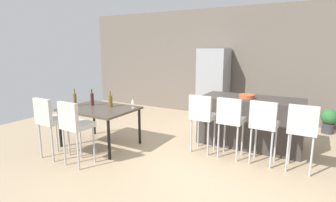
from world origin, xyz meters
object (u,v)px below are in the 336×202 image
(bar_chair_left, at_px, (202,114))
(fruit_bowl, at_px, (247,96))
(dining_chair_near, at_px, (49,118))
(wine_glass_middle, at_px, (133,101))
(dining_table, at_px, (100,111))
(refrigerator, at_px, (213,84))
(bar_chair_right, at_px, (264,122))
(dining_chair_far, at_px, (74,123))
(bar_chair_far, at_px, (302,127))
(wine_bottle_near, at_px, (75,99))
(potted_plant, at_px, (329,120))
(kitchen_island, at_px, (250,121))
(bar_chair_middle, at_px, (230,118))
(wine_bottle_far, at_px, (92,99))
(wine_bottle_left, at_px, (110,101))

(bar_chair_left, xyz_separation_m, fruit_bowl, (0.59, 0.75, 0.26))
(dining_chair_near, height_order, wine_glass_middle, dining_chair_near)
(dining_table, xyz_separation_m, refrigerator, (1.18, 3.00, 0.24))
(bar_chair_right, height_order, dining_chair_far, same)
(fruit_bowl, bearing_deg, dining_chair_near, -140.36)
(bar_chair_far, relative_size, refrigerator, 0.57)
(bar_chair_right, relative_size, dining_table, 0.79)
(wine_bottle_near, height_order, wine_glass_middle, wine_bottle_near)
(dining_chair_near, distance_m, potted_plant, 5.68)
(kitchen_island, bearing_deg, wine_bottle_near, -152.88)
(bar_chair_left, relative_size, bar_chair_far, 1.00)
(wine_bottle_near, bearing_deg, dining_chair_near, -72.67)
(kitchen_island, distance_m, potted_plant, 2.06)
(dining_chair_near, bearing_deg, wine_glass_middle, 53.72)
(bar_chair_right, bearing_deg, bar_chair_left, -180.00)
(bar_chair_middle, relative_size, wine_glass_middle, 6.03)
(bar_chair_far, relative_size, fruit_bowl, 3.66)
(dining_chair_far, bearing_deg, fruit_bowl, 46.70)
(dining_chair_far, bearing_deg, bar_chair_left, 44.33)
(wine_bottle_far, relative_size, wine_glass_middle, 1.86)
(dining_chair_far, height_order, wine_bottle_near, wine_bottle_near)
(bar_chair_left, relative_size, wine_glass_middle, 6.03)
(dining_chair_near, xyz_separation_m, refrigerator, (1.47, 3.86, 0.22))
(bar_chair_far, distance_m, dining_table, 3.47)
(kitchen_island, relative_size, wine_bottle_left, 6.13)
(kitchen_island, height_order, wine_bottle_left, wine_bottle_left)
(potted_plant, bearing_deg, wine_glass_middle, -140.82)
(bar_chair_right, distance_m, potted_plant, 2.59)
(kitchen_island, xyz_separation_m, wine_bottle_near, (-3.03, -1.55, 0.41))
(dining_chair_near, distance_m, fruit_bowl, 3.53)
(dining_chair_far, distance_m, wine_bottle_near, 1.14)
(dining_table, height_order, dining_chair_near, dining_chair_near)
(dining_chair_far, xyz_separation_m, wine_bottle_far, (-0.58, 0.97, 0.17))
(bar_chair_middle, distance_m, bar_chair_right, 0.53)
(wine_bottle_left, bearing_deg, kitchen_island, 28.26)
(bar_chair_left, height_order, potted_plant, bar_chair_left)
(bar_chair_far, height_order, fruit_bowl, bar_chair_far)
(kitchen_island, xyz_separation_m, dining_table, (-2.49, -1.46, 0.22))
(bar_chair_middle, bearing_deg, dining_chair_near, -150.41)
(kitchen_island, height_order, wine_bottle_far, wine_bottle_far)
(refrigerator, bearing_deg, wine_bottle_far, -116.73)
(bar_chair_middle, distance_m, dining_table, 2.41)
(wine_bottle_near, bearing_deg, wine_bottle_left, 22.82)
(potted_plant, bearing_deg, dining_chair_far, -132.73)
(bar_chair_right, xyz_separation_m, refrigerator, (-1.69, 2.37, 0.22))
(bar_chair_left, relative_size, wine_bottle_near, 3.10)
(wine_bottle_near, distance_m, wine_glass_middle, 1.16)
(kitchen_island, distance_m, bar_chair_right, 0.93)
(dining_chair_far, height_order, potted_plant, dining_chair_far)
(wine_bottle_left, distance_m, refrigerator, 3.01)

